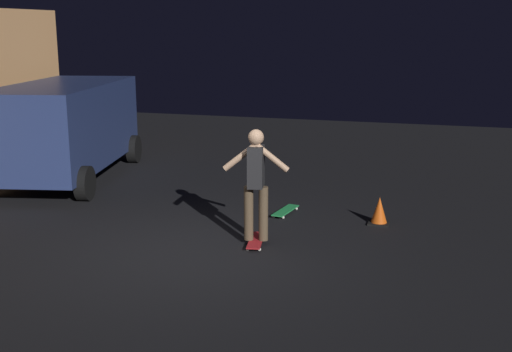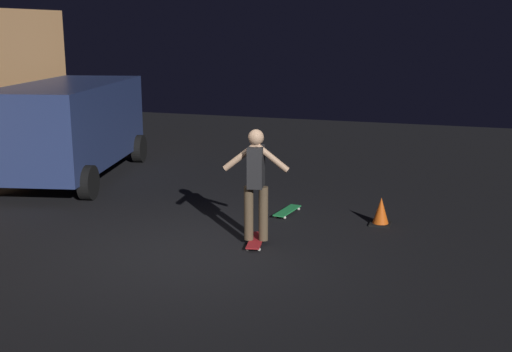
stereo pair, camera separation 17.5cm
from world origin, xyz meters
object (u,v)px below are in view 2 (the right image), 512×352
Objects in this scene: skateboard_ridden at (256,241)px; skater at (256,177)px; parked_van at (70,124)px; skateboard_spare at (287,211)px; traffic_cone at (381,212)px.

skater reaches higher than skateboard_ridden.
skater is at bearing -119.73° from parked_van.
traffic_cone is at bearing -94.31° from skateboard_spare.
parked_van is 7.01m from traffic_cone.
skateboard_spare is 1.74× the size of traffic_cone.
skater is 3.63× the size of traffic_cone.
parked_van reaches higher than skateboard_spare.
skater is at bearing 133.61° from traffic_cone.
skateboard_ridden is 1.69m from skateboard_spare.
traffic_cone is (1.57, -1.65, -0.83)m from skater.
parked_van is 5.44m from skateboard_spare.
traffic_cone is (-1.38, -6.80, -0.95)m from parked_van.
skater is (-2.94, -5.16, -0.12)m from parked_van.
skateboard_ridden and skateboard_spare have the same top height.
parked_van reaches higher than skater.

